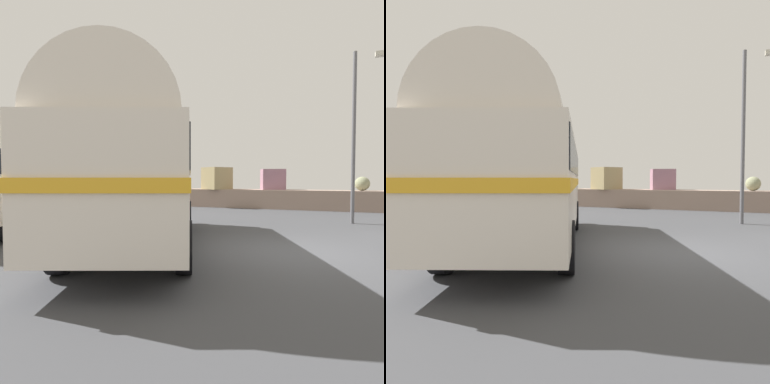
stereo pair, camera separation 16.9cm
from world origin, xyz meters
The scene contains 5 objects.
ground centered at (0.00, 0.00, 0.01)m, with size 32.00×26.00×0.02m.
breakwater centered at (0.39, 11.79, 0.74)m, with size 31.36×2.35×2.48m.
vintage_coach centered at (-3.72, -0.62, 2.05)m, with size 5.50×8.84×3.70m.
second_coach centered at (-8.78, 0.66, 2.05)m, with size 4.30×8.90×3.70m.
lamp_post centered at (1.66, 6.05, 3.65)m, with size 1.21×0.51×6.49m.
Camera 2 is at (0.78, -7.91, 1.70)m, focal length 31.10 mm.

